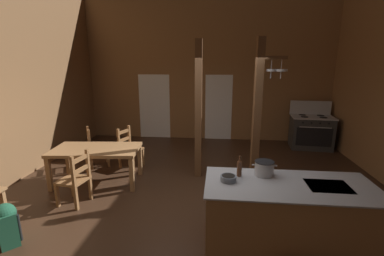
{
  "coord_description": "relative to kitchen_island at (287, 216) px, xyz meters",
  "views": [
    {
      "loc": [
        0.39,
        -4.06,
        2.41
      ],
      "look_at": [
        -0.13,
        0.96,
        1.16
      ],
      "focal_mm": 24.7,
      "sensor_mm": 36.0,
      "label": 1
    }
  ],
  "objects": [
    {
      "name": "ladderback_chair_by_post",
      "position": [
        -3.8,
        2.47,
        0.0
      ],
      "size": [
        0.6,
        0.6,
        0.95
      ],
      "color": "olive",
      "rests_on": "ground_plane"
    },
    {
      "name": "kitchen_island",
      "position": [
        0.0,
        0.0,
        0.0
      ],
      "size": [
        2.16,
        0.97,
        0.9
      ],
      "color": "#9E7044",
      "rests_on": "ground_plane"
    },
    {
      "name": "dining_table",
      "position": [
        -3.37,
        1.61,
        0.2
      ],
      "size": [
        1.78,
        1.06,
        0.74
      ],
      "color": "#9E7044",
      "rests_on": "ground_plane"
    },
    {
      "name": "bottle_tall_on_counter",
      "position": [
        -0.63,
        0.19,
        0.57
      ],
      "size": [
        0.07,
        0.07,
        0.29
      ],
      "color": "#56331E",
      "rests_on": "kitchen_island"
    },
    {
      "name": "support_post_with_pot_rack",
      "position": [
        -0.18,
        1.83,
        1.08
      ],
      "size": [
        0.6,
        0.25,
        2.87
      ],
      "color": "brown",
      "rests_on": "ground_plane"
    },
    {
      "name": "backpack",
      "position": [
        -3.73,
        -0.36,
        -0.13
      ],
      "size": [
        0.38,
        0.39,
        0.6
      ],
      "color": "#1E5138",
      "rests_on": "ground_plane"
    },
    {
      "name": "ladderback_chair_near_window",
      "position": [
        -3.36,
        0.76,
        0.0
      ],
      "size": [
        0.51,
        0.51,
        0.95
      ],
      "color": "olive",
      "rests_on": "ground_plane"
    },
    {
      "name": "stove_range",
      "position": [
        1.73,
        4.46,
        0.03
      ],
      "size": [
        1.21,
        0.9,
        1.32
      ],
      "color": "#2F2F2F",
      "rests_on": "ground_plane"
    },
    {
      "name": "ladderback_chair_at_table_end",
      "position": [
        -3.01,
        2.52,
        0.0
      ],
      "size": [
        0.56,
        0.56,
        0.95
      ],
      "color": "olive",
      "rests_on": "ground_plane"
    },
    {
      "name": "ground_plane",
      "position": [
        -1.32,
        0.84,
        -0.5
      ],
      "size": [
        8.32,
        9.31,
        0.1
      ],
      "primitive_type": "cube",
      "color": "#382316"
    },
    {
      "name": "wall_back",
      "position": [
        -1.32,
        5.17,
        1.81
      ],
      "size": [
        8.32,
        0.14,
        4.52
      ],
      "primitive_type": "cube",
      "color": "brown",
      "rests_on": "ground_plane"
    },
    {
      "name": "glazed_panel_back_right",
      "position": [
        -0.94,
        5.1,
        0.58
      ],
      "size": [
        0.84,
        0.01,
        2.05
      ],
      "primitive_type": "cube",
      "color": "white",
      "rests_on": "ground_plane"
    },
    {
      "name": "support_post_center",
      "position": [
        -1.35,
        2.16,
        0.98
      ],
      "size": [
        0.14,
        0.14,
        2.87
      ],
      "color": "brown",
      "rests_on": "ground_plane"
    },
    {
      "name": "stockpot_on_counter",
      "position": [
        -0.29,
        0.26,
        0.55
      ],
      "size": [
        0.34,
        0.27,
        0.2
      ],
      "color": "#A8AAB2",
      "rests_on": "kitchen_island"
    },
    {
      "name": "glazed_door_back_left",
      "position": [
        -3.01,
        5.1,
        0.58
      ],
      "size": [
        1.0,
        0.01,
        2.05
      ],
      "primitive_type": "cube",
      "color": "white",
      "rests_on": "ground_plane"
    },
    {
      "name": "mixing_bowl_on_counter",
      "position": [
        -0.78,
        0.02,
        0.49
      ],
      "size": [
        0.21,
        0.21,
        0.08
      ],
      "color": "slate",
      "rests_on": "kitchen_island"
    }
  ]
}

